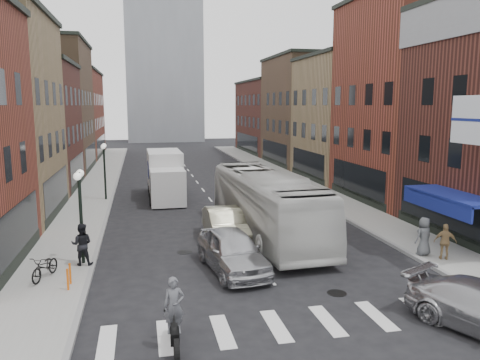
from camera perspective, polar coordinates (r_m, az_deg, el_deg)
name	(u,v)px	position (r m, az deg, el deg)	size (l,w,h in m)	color
ground	(277,287)	(18.16, 4.48, -12.91)	(160.00, 160.00, 0.00)	black
sidewalk_left	(95,191)	(38.88, -17.24, -1.27)	(3.00, 74.00, 0.15)	gray
sidewalk_right	(299,183)	(40.95, 7.16, -0.42)	(3.00, 74.00, 0.15)	gray
curb_left	(115,191)	(38.78, -15.03, -1.31)	(0.20, 74.00, 0.16)	gray
curb_right	(282,185)	(40.50, 5.15, -0.60)	(0.20, 74.00, 0.16)	gray
crosswalk_stripes	(304,323)	(15.55, 7.76, -16.90)	(12.00, 2.20, 0.01)	silver
bldg_left_mid_b	(9,126)	(41.41, -26.36, 5.89)	(10.30, 10.20, 10.30)	#4B221B
bldg_left_far_a	(37,107)	(52.12, -23.52, 8.20)	(10.30, 12.20, 13.30)	brown
bldg_left_far_b	(60,114)	(65.91, -21.08, 7.50)	(10.30, 16.20, 11.30)	brown
bldg_right_mid_a	(425,100)	(36.07, 21.62, 9.04)	(10.30, 10.20, 14.30)	brown
bldg_right_mid_b	(360,118)	(44.78, 14.39, 7.35)	(10.30, 10.20, 11.30)	#8F774F
bldg_right_far_a	(316,111)	(54.84, 9.27, 8.31)	(10.30, 12.20, 12.30)	brown
bldg_right_far_b	(280,117)	(68.10, 4.94, 7.68)	(10.30, 16.20, 10.30)	#4B221B
awning_blue	(448,197)	(23.54, 24.06, -1.90)	(1.80, 5.00, 0.78)	navy
billboard_sign	(479,122)	(21.39, 27.08, 6.33)	(1.52, 3.00, 3.70)	black
distant_tower	(162,9)	(95.99, -9.50, 19.91)	(14.00, 14.00, 50.00)	#9399A0
streetlamp_near	(80,199)	(20.65, -18.91, -2.24)	(0.32, 1.22, 4.11)	black
streetlamp_far	(104,161)	(34.43, -16.22, 2.26)	(0.32, 1.22, 4.11)	black
bike_rack	(69,276)	(18.71, -20.13, -10.98)	(0.08, 0.68, 0.80)	#D8590C
box_truck	(165,176)	(34.65, -9.08, 0.51)	(2.48, 7.88, 3.42)	silver
motorcycle_rider	(174,316)	(13.67, -8.02, -16.11)	(0.60, 2.09, 2.13)	black
transit_bus	(266,204)	(24.38, 3.20, -2.95)	(2.87, 12.28, 3.42)	silver
sedan_left_near	(232,250)	(19.54, -0.96, -8.59)	(2.03, 5.05, 1.72)	#B6B7BB
sedan_left_far	(225,225)	(23.70, -1.81, -5.50)	(1.75, 5.01, 1.65)	#AAA78A
parked_bicycle	(45,267)	(19.87, -22.66, -9.72)	(0.63, 1.82, 0.96)	black
ped_left_solo	(82,244)	(20.84, -18.73, -7.43)	(0.87, 0.50, 1.78)	black
ped_right_b	(445,242)	(22.32, 23.74, -6.90)	(0.93, 0.46, 1.58)	#94754B
ped_right_c	(424,236)	(22.56, 21.50, -6.40)	(0.84, 0.55, 1.73)	#4F5356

